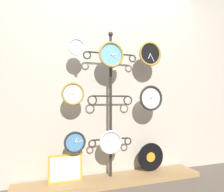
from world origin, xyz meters
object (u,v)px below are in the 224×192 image
(clock_top_right, at_px, (150,54))
(clock_middle_right, at_px, (151,98))
(display_stand, at_px, (111,133))
(vinyl_record, at_px, (151,157))
(clock_bottom_center, at_px, (111,142))
(clock_top_left, at_px, (76,47))
(clock_bottom_left, at_px, (75,142))
(picture_frame, at_px, (65,168))
(clock_middle_left, at_px, (73,94))
(clock_top_center, at_px, (111,55))

(clock_top_right, bearing_deg, clock_middle_right, -78.68)
(display_stand, bearing_deg, clock_middle_right, -11.95)
(vinyl_record, bearing_deg, display_stand, 179.52)
(clock_bottom_center, bearing_deg, clock_middle_right, 0.44)
(display_stand, distance_m, clock_top_left, 1.06)
(display_stand, distance_m, clock_bottom_left, 0.46)
(clock_top_left, bearing_deg, clock_top_right, -0.01)
(clock_middle_right, relative_size, clock_bottom_left, 1.31)
(vinyl_record, height_order, picture_frame, vinyl_record)
(clock_bottom_left, relative_size, picture_frame, 0.65)
(clock_top_left, distance_m, picture_frame, 1.34)
(clock_bottom_left, height_order, vinyl_record, clock_bottom_left)
(display_stand, bearing_deg, clock_middle_left, -170.14)
(clock_top_left, relative_size, picture_frame, 0.52)
(display_stand, relative_size, clock_middle_right, 5.70)
(clock_middle_right, bearing_deg, clock_bottom_left, 178.81)
(clock_middle_right, bearing_deg, clock_middle_left, 178.64)
(clock_bottom_center, bearing_deg, clock_bottom_left, 176.69)
(clock_top_center, xyz_separation_m, vinyl_record, (0.57, 0.10, -1.25))
(display_stand, distance_m, clock_middle_right, 0.65)
(picture_frame, bearing_deg, clock_top_center, -9.81)
(clock_bottom_left, bearing_deg, display_stand, 10.76)
(display_stand, height_order, clock_middle_right, display_stand)
(display_stand, bearing_deg, clock_bottom_center, -109.45)
(clock_middle_right, bearing_deg, display_stand, 168.05)
(display_stand, xyz_separation_m, clock_top_left, (-0.43, -0.09, 0.97))
(clock_middle_right, xyz_separation_m, clock_bottom_center, (-0.53, -0.00, -0.50))
(clock_middle_right, xyz_separation_m, clock_bottom_left, (-0.93, 0.02, -0.48))
(clock_middle_left, xyz_separation_m, vinyl_record, (1.00, 0.08, -0.79))
(clock_bottom_left, distance_m, vinyl_record, 1.02)
(clock_bottom_left, distance_m, clock_bottom_center, 0.41)
(clock_middle_right, relative_size, vinyl_record, 0.88)
(display_stand, height_order, clock_bottom_left, display_stand)
(clock_middle_left, xyz_separation_m, clock_bottom_left, (0.02, -0.00, -0.53))
(display_stand, height_order, clock_top_center, display_stand)
(clock_middle_left, distance_m, clock_middle_right, 0.95)
(clock_middle_left, bearing_deg, clock_top_right, -0.63)
(clock_top_center, bearing_deg, vinyl_record, 10.34)
(display_stand, xyz_separation_m, clock_bottom_center, (-0.04, -0.11, -0.09))
(clock_middle_left, height_order, clock_middle_right, clock_middle_left)
(clock_middle_left, xyz_separation_m, picture_frame, (-0.07, 0.06, -0.82))
(clock_top_left, bearing_deg, clock_bottom_center, -2.40)
(picture_frame, bearing_deg, clock_top_left, -33.77)
(clock_top_left, relative_size, clock_bottom_left, 0.80)
(clock_top_left, height_order, clock_bottom_left, clock_top_left)
(display_stand, height_order, clock_top_left, display_stand)
(clock_top_right, xyz_separation_m, clock_bottom_center, (-0.52, -0.02, -1.05))
(clock_bottom_left, bearing_deg, vinyl_record, 4.63)
(clock_top_right, distance_m, clock_middle_right, 0.55)
(clock_top_right, relative_size, picture_frame, 0.83)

